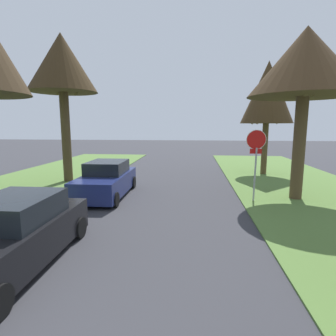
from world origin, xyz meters
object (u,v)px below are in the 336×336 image
stop_sign_far (256,150)px  parked_sedan_navy (107,180)px  street_tree_right_far (268,93)px  street_tree_right_mid_b (305,63)px  street_tree_left_mid_b (62,65)px  parked_sedan_black (12,235)px

stop_sign_far → parked_sedan_navy: bearing=176.5°
street_tree_right_far → parked_sedan_navy: bearing=-143.6°
street_tree_right_mid_b → parked_sedan_navy: size_ratio=1.60×
street_tree_right_far → street_tree_left_mid_b: 12.25m
parked_sedan_navy → parked_sedan_black: bearing=-91.1°
street_tree_right_mid_b → parked_sedan_black: size_ratio=1.60×
street_tree_right_mid_b → stop_sign_far: bearing=-162.1°
parked_sedan_black → street_tree_right_far: bearing=55.4°
street_tree_left_mid_b → parked_sedan_navy: 7.11m
stop_sign_far → parked_sedan_navy: size_ratio=0.67×
street_tree_right_far → parked_sedan_navy: (-8.50, -6.26, -4.48)m
street_tree_right_mid_b → parked_sedan_navy: 9.75m
street_tree_right_mid_b → parked_sedan_black: (-8.52, -6.47, -4.95)m
parked_sedan_black → parked_sedan_navy: same height
stop_sign_far → street_tree_left_mid_b: size_ratio=0.37×
stop_sign_far → street_tree_right_far: (2.03, 6.66, 3.01)m
street_tree_right_far → parked_sedan_navy: size_ratio=1.61×
parked_sedan_navy → street_tree_left_mid_b: bearing=138.5°
street_tree_right_far → stop_sign_far: bearing=-106.9°
parked_sedan_navy → street_tree_right_mid_b: bearing=1.5°
street_tree_right_mid_b → parked_sedan_black: 11.79m
street_tree_right_mid_b → parked_sedan_navy: street_tree_right_mid_b is taller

